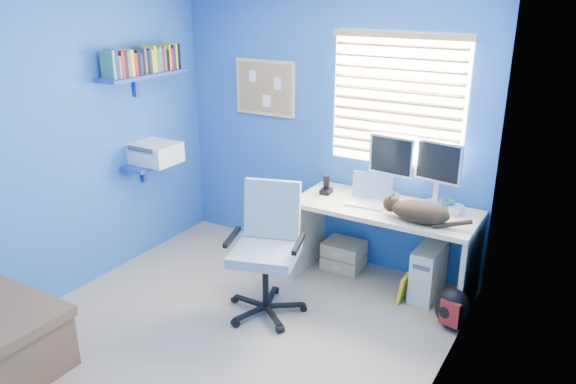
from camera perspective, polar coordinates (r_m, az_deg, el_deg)
The scene contains 21 objects.
floor at distance 4.37m, azimuth -6.24°, elevation -14.03°, with size 3.00×3.20×0.00m, color tan.
wall_back at distance 5.12m, azimuth 4.00°, elevation 6.61°, with size 3.00×0.01×2.50m, color #2A60B2.
wall_front at distance 2.82m, azimuth -27.14°, elevation -7.32°, with size 3.00×0.01×2.50m, color #2A60B2.
wall_left at distance 4.84m, azimuth -21.28°, elevation 4.48°, with size 0.01×3.20×2.50m, color #2A60B2.
wall_right at distance 3.18m, azimuth 15.18°, elevation -2.67°, with size 0.01×3.20×2.50m, color #2A60B2.
desk at distance 4.84m, azimuth 9.66°, elevation -5.54°, with size 1.50×0.65×0.74m, color tan.
laptop at distance 4.69m, azimuth 8.00°, elevation 0.07°, with size 0.33×0.26×0.22m, color silver.
monitor_left at distance 4.84m, azimuth 10.47°, elevation 2.58°, with size 0.40×0.12×0.54m, color silver.
monitor_right at distance 4.75m, azimuth 14.98°, elevation 1.87°, with size 0.40×0.12×0.54m, color silver.
phone at distance 4.90m, azimuth 3.92°, elevation 0.80°, with size 0.09×0.11×0.17m, color black.
mug at distance 4.67m, azimuth 15.86°, elevation -1.38°, with size 0.10×0.09×0.10m, color #346E5D.
cd_spindle at distance 4.66m, azimuth 16.65°, elevation -1.73°, with size 0.13×0.13×0.07m, color silver.
cat at distance 4.41m, azimuth 13.26°, elevation -1.97°, with size 0.46×0.24×0.16m, color black.
tower_pc at distance 4.84m, azimuth 14.07°, elevation -7.81°, with size 0.19×0.44×0.45m, color beige.
drawer_boxes at distance 5.19m, azimuth 5.68°, elevation -6.40°, with size 0.35×0.28×0.27m, color tan.
yellow_book at distance 4.75m, azimuth 11.61°, elevation -9.57°, with size 0.03×0.17×0.24m, color yellow.
backpack at distance 4.49m, azimuth 16.44°, elevation -11.26°, with size 0.28×0.21×0.33m, color black.
office_chair at distance 4.43m, azimuth -2.14°, elevation -7.54°, with size 0.75×0.75×1.03m.
window_blinds at distance 4.78m, azimuth 10.97°, elevation 9.01°, with size 1.15×0.05×1.10m.
corkboard at distance 5.36m, azimuth -2.34°, elevation 10.53°, with size 0.64×0.02×0.52m.
wall_shelves at distance 5.18m, azimuth -14.04°, elevation 8.30°, with size 0.42×0.90×1.05m.
Camera 1 is at (2.22, -2.85, 2.44)m, focal length 35.00 mm.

